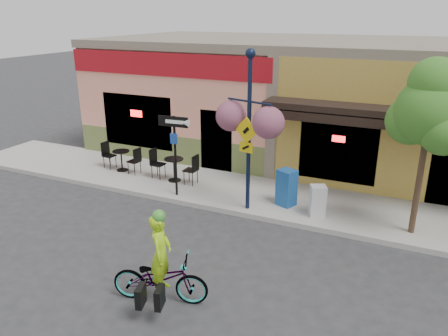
% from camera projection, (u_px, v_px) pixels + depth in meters
% --- Properties ---
extents(ground, '(90.00, 90.00, 0.00)m').
position_uv_depth(ground, '(263.00, 230.00, 11.62)').
color(ground, '#2D2D30').
rests_on(ground, ground).
extents(sidewalk, '(24.00, 3.00, 0.15)m').
position_uv_depth(sidewalk, '(285.00, 200.00, 13.31)').
color(sidewalk, '#9E9B93').
rests_on(sidewalk, ground).
extents(curb, '(24.00, 0.12, 0.15)m').
position_uv_depth(curb, '(270.00, 219.00, 12.07)').
color(curb, '#A8A59E').
rests_on(curb, ground).
extents(building, '(18.20, 8.20, 4.50)m').
position_uv_depth(building, '(329.00, 99.00, 17.29)').
color(building, '#ED9075').
rests_on(building, ground).
extents(bicycle, '(2.04, 1.18, 1.02)m').
position_uv_depth(bicycle, '(160.00, 278.00, 8.65)').
color(bicycle, maroon).
rests_on(bicycle, ground).
extents(cyclist_rider, '(0.55, 0.69, 1.65)m').
position_uv_depth(cyclist_rider, '(162.00, 265.00, 8.52)').
color(cyclist_rider, '#A1D916').
rests_on(cyclist_rider, ground).
extents(lamp_post, '(1.53, 0.92, 4.48)m').
position_uv_depth(lamp_post, '(249.00, 133.00, 11.84)').
color(lamp_post, '#101932').
rests_on(lamp_post, sidewalk).
extents(one_way_sign, '(0.97, 0.28, 2.49)m').
position_uv_depth(one_way_sign, '(175.00, 156.00, 13.10)').
color(one_way_sign, black).
rests_on(one_way_sign, sidewalk).
extents(cafe_set_left, '(1.68, 1.00, 0.95)m').
position_uv_depth(cafe_set_left, '(121.00, 158.00, 15.42)').
color(cafe_set_left, black).
rests_on(cafe_set_left, sidewalk).
extents(cafe_set_right, '(1.73, 0.92, 1.02)m').
position_uv_depth(cafe_set_right, '(174.00, 166.00, 14.47)').
color(cafe_set_right, black).
rests_on(cafe_set_right, sidewalk).
extents(newspaper_box_blue, '(0.62, 0.59, 1.08)m').
position_uv_depth(newspaper_box_blue, '(287.00, 188.00, 12.64)').
color(newspaper_box_blue, '#194F97').
rests_on(newspaper_box_blue, sidewalk).
extents(newspaper_box_grey, '(0.53, 0.51, 0.88)m').
position_uv_depth(newspaper_box_grey, '(318.00, 201.00, 12.00)').
color(newspaper_box_grey, silver).
rests_on(newspaper_box_grey, sidewalk).
extents(street_tree, '(2.30, 2.30, 4.46)m').
position_uv_depth(street_tree, '(424.00, 149.00, 10.48)').
color(street_tree, '#3D7A26').
rests_on(street_tree, sidewalk).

